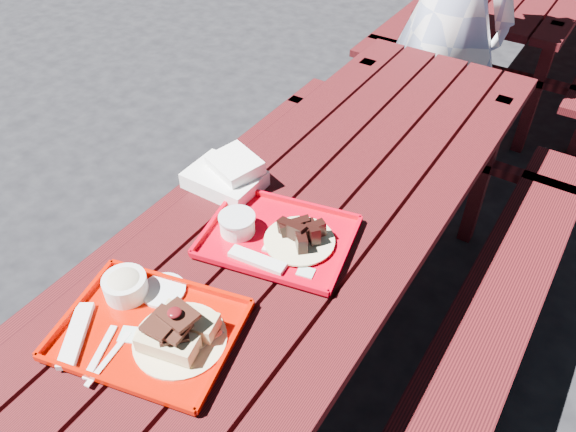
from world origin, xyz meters
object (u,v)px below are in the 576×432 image
object	(u,v)px
picnic_table_near	(313,249)
far_tray	(275,236)
near_tray	(152,319)
person	(452,5)

from	to	relation	value
picnic_table_near	far_tray	size ratio (longest dim) A/B	5.12
picnic_table_near	near_tray	bearing A→B (deg)	-99.08
far_tray	person	xyz separation A→B (m)	(-0.11, 1.64, 0.11)
picnic_table_near	far_tray	xyz separation A→B (m)	(-0.01, -0.19, 0.21)
near_tray	far_tray	bearing A→B (deg)	78.74
near_tray	person	distance (m)	2.06
far_tray	person	distance (m)	1.65
picnic_table_near	far_tray	world-z (taller)	far_tray
near_tray	person	world-z (taller)	person
person	near_tray	bearing A→B (deg)	108.95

